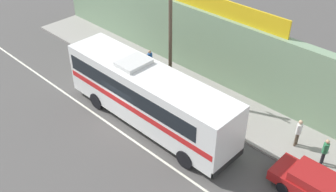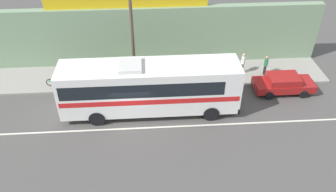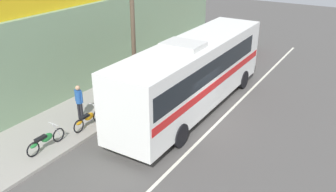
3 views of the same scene
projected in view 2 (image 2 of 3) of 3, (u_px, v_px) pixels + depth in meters
ground_plane at (132, 120)px, 22.16m from camera, size 70.00×70.00×0.00m
sidewalk_slab at (133, 76)px, 26.28m from camera, size 30.00×3.60×0.14m
storefront_facade at (132, 37)px, 26.61m from camera, size 30.00×0.70×4.80m
storefront_billboard at (126, 1)px, 24.84m from camera, size 12.20×0.12×1.10m
road_center_stripe at (132, 128)px, 21.51m from camera, size 30.00×0.14×0.01m
intercity_bus at (148, 86)px, 21.74m from camera, size 11.54×2.69×3.78m
parked_car at (283, 83)px, 24.32m from camera, size 4.27×1.85×1.37m
utility_pole at (133, 39)px, 22.83m from camera, size 1.60×0.22×7.43m
motorcycle_black at (59, 81)px, 24.88m from camera, size 1.94×0.56×0.94m
motorcycle_red at (90, 81)px, 24.85m from camera, size 1.87×0.56×0.94m
pedestrian_far_right at (243, 62)px, 25.98m from camera, size 0.30×0.48×1.71m
pedestrian_by_curb at (266, 64)px, 25.82m from camera, size 0.30×0.48×1.62m
pedestrian_far_left at (95, 68)px, 25.22m from camera, size 0.30×0.48×1.72m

